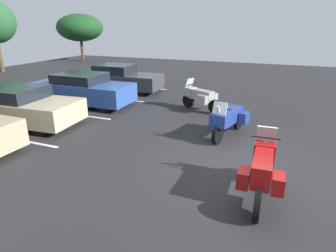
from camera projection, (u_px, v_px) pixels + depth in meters
ground at (236, 168)px, 7.65m from camera, size 44.00×44.00×0.10m
motorcycle_touring at (262, 169)px, 6.13m from camera, size 2.27×0.92×1.41m
motorcycle_second at (228, 118)px, 9.45m from camera, size 2.28×1.09×1.35m
motorcycle_third at (200, 96)px, 12.40m from camera, size 1.19×1.96×1.32m
car_champagne at (20, 106)px, 10.67m from camera, size 2.25×4.52×1.40m
car_blue at (83, 89)px, 13.28m from camera, size 1.95×4.60×1.44m
car_charcoal at (119, 78)px, 15.99m from camera, size 1.97×4.65×1.45m
tree_center_right at (80, 28)px, 28.28m from camera, size 4.48×4.48×4.51m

